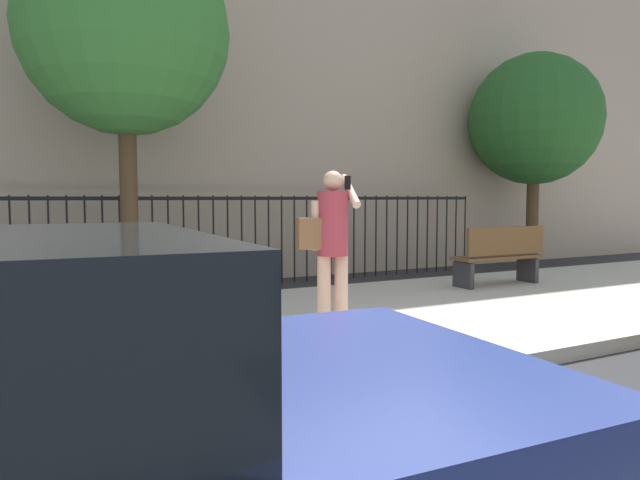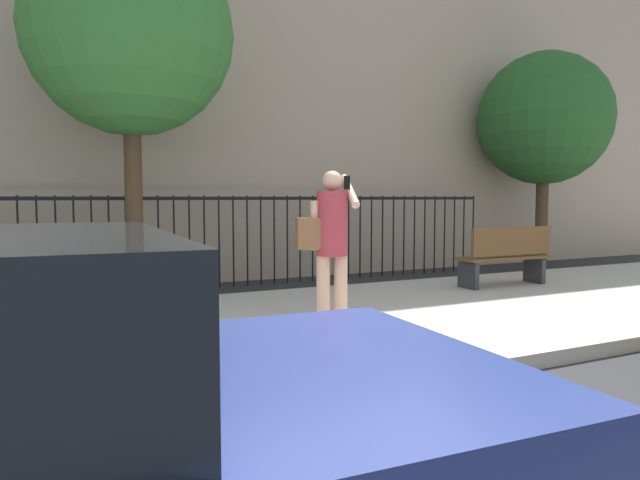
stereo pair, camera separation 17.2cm
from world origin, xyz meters
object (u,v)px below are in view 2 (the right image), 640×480
at_px(pedestrian_on_phone, 330,236).
at_px(street_tree_near, 130,33).
at_px(street_bench, 506,255).
at_px(street_tree_mid, 544,119).

relative_size(pedestrian_on_phone, street_tree_near, 0.32).
height_order(street_bench, street_tree_near, street_tree_near).
xyz_separation_m(street_bench, street_tree_mid, (3.19, 2.25, 2.60)).
bearing_deg(street_bench, pedestrian_on_phone, -161.59).
bearing_deg(street_tree_near, pedestrian_on_phone, -62.57).
distance_m(pedestrian_on_phone, street_tree_near, 4.45).
relative_size(pedestrian_on_phone, street_tree_mid, 0.36).
bearing_deg(pedestrian_on_phone, street_tree_mid, 26.69).
xyz_separation_m(street_tree_near, street_tree_mid, (8.61, 0.42, -0.65)).
distance_m(street_bench, street_tree_near, 6.58).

